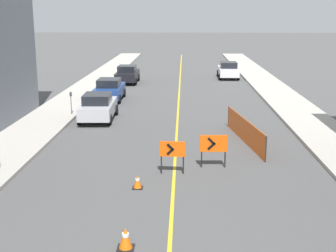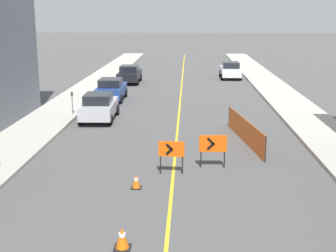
# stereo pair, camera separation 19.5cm
# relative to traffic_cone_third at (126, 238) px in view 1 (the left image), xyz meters

# --- Properties ---
(lane_stripe) EXTENTS (0.12, 71.16, 0.01)m
(lane_stripe) POSITION_rel_traffic_cone_third_xyz_m (1.18, 24.28, -0.30)
(lane_stripe) COLOR gold
(lane_stripe) RESTS_ON ground_plane
(sidewalk_left) EXTENTS (3.01, 71.16, 0.17)m
(sidewalk_left) POSITION_rel_traffic_cone_third_xyz_m (-6.46, 24.28, -0.22)
(sidewalk_left) COLOR #ADA89E
(sidewalk_left) RESTS_ON ground_plane
(sidewalk_right) EXTENTS (3.01, 71.16, 0.17)m
(sidewalk_right) POSITION_rel_traffic_cone_third_xyz_m (8.83, 24.28, -0.22)
(sidewalk_right) COLOR #ADA89E
(sidewalk_right) RESTS_ON ground_plane
(traffic_cone_third) EXTENTS (0.46, 0.46, 0.63)m
(traffic_cone_third) POSITION_rel_traffic_cone_third_xyz_m (0.00, 0.00, 0.00)
(traffic_cone_third) COLOR black
(traffic_cone_third) RESTS_ON ground_plane
(traffic_cone_fourth) EXTENTS (0.38, 0.38, 0.52)m
(traffic_cone_fourth) POSITION_rel_traffic_cone_third_xyz_m (-0.11, 4.46, -0.05)
(traffic_cone_fourth) COLOR black
(traffic_cone_fourth) RESTS_ON ground_plane
(arrow_barricade_primary) EXTENTS (1.02, 0.12, 1.32)m
(arrow_barricade_primary) POSITION_rel_traffic_cone_third_xyz_m (1.11, 6.09, 0.64)
(arrow_barricade_primary) COLOR #EF560C
(arrow_barricade_primary) RESTS_ON ground_plane
(arrow_barricade_secondary) EXTENTS (1.13, 0.10, 1.37)m
(arrow_barricade_secondary) POSITION_rel_traffic_cone_third_xyz_m (2.77, 6.92, 0.66)
(arrow_barricade_secondary) COLOR #EF560C
(arrow_barricade_secondary) RESTS_ON ground_plane
(safety_mesh_fence) EXTENTS (1.04, 6.47, 1.15)m
(safety_mesh_fence) POSITION_rel_traffic_cone_third_xyz_m (4.54, 10.87, 0.27)
(safety_mesh_fence) COLOR #EF560C
(safety_mesh_fence) RESTS_ON ground_plane
(parked_car_curb_near) EXTENTS (1.96, 4.36, 1.59)m
(parked_car_curb_near) POSITION_rel_traffic_cone_third_xyz_m (-3.50, 15.45, 0.49)
(parked_car_curb_near) COLOR #B7B7BC
(parked_car_curb_near) RESTS_ON ground_plane
(parked_car_curb_mid) EXTENTS (1.93, 4.31, 1.59)m
(parked_car_curb_mid) POSITION_rel_traffic_cone_third_xyz_m (-3.82, 21.82, 0.49)
(parked_car_curb_mid) COLOR navy
(parked_car_curb_mid) RESTS_ON ground_plane
(parked_car_curb_far) EXTENTS (1.93, 4.31, 1.59)m
(parked_car_curb_far) POSITION_rel_traffic_cone_third_xyz_m (-3.55, 30.41, 0.49)
(parked_car_curb_far) COLOR black
(parked_car_curb_far) RESTS_ON ground_plane
(parked_car_opposite_side) EXTENTS (1.94, 4.31, 1.59)m
(parked_car_opposite_side) POSITION_rel_traffic_cone_third_xyz_m (5.83, 33.83, 0.49)
(parked_car_opposite_side) COLOR silver
(parked_car_opposite_side) RESTS_ON ground_plane
(parking_meter_far_curb) EXTENTS (0.12, 0.11, 1.37)m
(parking_meter_far_curb) POSITION_rel_traffic_cone_third_xyz_m (-5.31, 16.28, 0.83)
(parking_meter_far_curb) COLOR #4C4C51
(parking_meter_far_curb) RESTS_ON sidewalk_left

